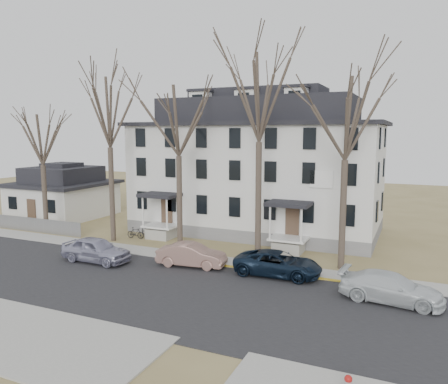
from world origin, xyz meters
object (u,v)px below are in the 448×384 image
at_px(tree_mid_left, 178,115).
at_px(car_navy, 278,264).
at_px(car_tan, 192,256).
at_px(bicycle_left, 149,231).
at_px(car_silver, 96,250).
at_px(bicycle_right, 136,233).
at_px(tree_far_left, 109,107).
at_px(tree_mid_right, 347,112).
at_px(tree_center, 259,90).
at_px(tree_bungalow, 41,136).
at_px(car_white, 391,288).
at_px(small_house, 63,194).
at_px(boarding_house, 257,168).

distance_m(tree_mid_left, car_navy, 12.54).
relative_size(car_tan, bicycle_left, 2.31).
distance_m(car_silver, bicycle_left, 7.45).
bearing_deg(bicycle_right, tree_far_left, 126.90).
relative_size(tree_mid_right, car_navy, 2.48).
height_order(tree_center, tree_mid_right, tree_center).
relative_size(car_tan, bicycle_right, 2.93).
distance_m(tree_center, car_tan, 11.39).
height_order(tree_center, car_silver, tree_center).
relative_size(tree_far_left, tree_bungalow, 1.27).
xyz_separation_m(car_silver, car_white, (17.98, 0.53, -0.08)).
height_order(car_silver, car_navy, car_silver).
bearing_deg(car_white, car_navy, 80.95).
height_order(tree_center, bicycle_right, tree_center).
bearing_deg(car_tan, tree_bungalow, 70.16).
xyz_separation_m(small_house, car_tan, (19.82, -9.68, -1.53)).
xyz_separation_m(small_house, tree_far_left, (11.00, -6.20, 8.09)).
bearing_deg(tree_mid_left, tree_mid_right, 0.00).
xyz_separation_m(tree_mid_left, tree_mid_right, (11.50, 0.00, 0.00)).
xyz_separation_m(small_house, tree_center, (23.00, -6.20, 8.84)).
height_order(tree_bungalow, car_tan, tree_bungalow).
distance_m(tree_bungalow, car_tan, 17.81).
relative_size(tree_far_left, tree_mid_right, 1.08).
bearing_deg(tree_bungalow, boarding_house, 27.01).
distance_m(small_house, tree_mid_left, 19.53).
bearing_deg(car_navy, car_white, -105.81).
bearing_deg(tree_mid_left, bicycle_left, 151.98).
distance_m(car_silver, car_white, 17.99).
xyz_separation_m(boarding_house, tree_mid_right, (8.50, -8.15, 4.22)).
bearing_deg(tree_bungalow, tree_mid_right, 0.00).
distance_m(tree_center, tree_bungalow, 19.23).
relative_size(car_navy, bicycle_right, 3.44).
relative_size(tree_mid_left, bicycle_right, 8.54).
xyz_separation_m(boarding_house, car_silver, (-6.33, -13.32, -4.57)).
distance_m(boarding_house, tree_far_left, 13.12).
relative_size(tree_mid_left, tree_center, 0.87).
relative_size(tree_bungalow, bicycle_right, 7.23).
relative_size(car_white, bicycle_left, 2.63).
relative_size(car_white, bicycle_right, 3.34).
height_order(tree_center, car_tan, tree_center).
bearing_deg(car_tan, car_silver, 97.90).
xyz_separation_m(tree_mid_right, tree_bungalow, (-24.50, 0.00, -1.48)).
distance_m(tree_far_left, tree_center, 12.02).
height_order(tree_far_left, tree_mid_left, tree_far_left).
relative_size(tree_bungalow, car_silver, 2.28).
distance_m(car_silver, car_tan, 6.37).
relative_size(small_house, tree_far_left, 0.63).
xyz_separation_m(boarding_house, bicycle_right, (-7.69, -7.05, -4.93)).
bearing_deg(car_white, tree_center, 67.23).
distance_m(car_tan, bicycle_left, 9.04).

